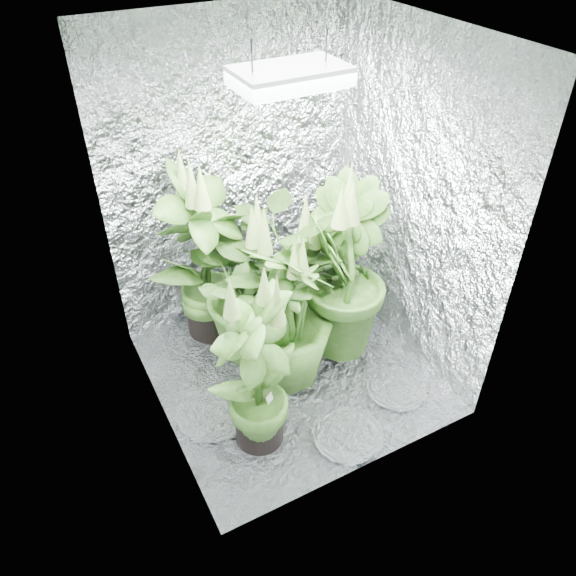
# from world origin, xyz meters

# --- Properties ---
(ground) EXTENTS (1.60, 1.60, 0.00)m
(ground) POSITION_xyz_m (0.00, 0.00, 0.00)
(ground) COLOR silver
(ground) RESTS_ON ground
(walls) EXTENTS (1.62, 1.62, 2.00)m
(walls) POSITION_xyz_m (0.00, 0.00, 1.00)
(walls) COLOR silver
(walls) RESTS_ON ground
(ceiling) EXTENTS (1.60, 1.60, 0.01)m
(ceiling) POSITION_xyz_m (0.00, 0.00, 2.00)
(ceiling) COLOR silver
(ceiling) RESTS_ON walls
(grow_lamp) EXTENTS (0.50, 0.30, 0.22)m
(grow_lamp) POSITION_xyz_m (0.00, 0.00, 1.83)
(grow_lamp) COLOR gray
(grow_lamp) RESTS_ON ceiling
(plant_a) EXTENTS (1.09, 1.09, 1.08)m
(plant_a) POSITION_xyz_m (-0.07, 0.30, 0.51)
(plant_a) COLOR black
(plant_a) RESTS_ON ground
(plant_b) EXTENTS (0.87, 0.87, 1.30)m
(plant_b) POSITION_xyz_m (-0.29, 0.58, 0.61)
(plant_b) COLOR black
(plant_b) RESTS_ON ground
(plant_c) EXTENTS (0.65, 0.65, 1.24)m
(plant_c) POSITION_xyz_m (0.40, 0.09, 0.57)
(plant_c) COLOR black
(plant_c) RESTS_ON ground
(plant_d) EXTENTS (0.71, 0.71, 1.02)m
(plant_d) POSITION_xyz_m (-0.02, -0.02, 0.48)
(plant_d) COLOR black
(plant_d) RESTS_ON ground
(plant_e) EXTENTS (0.84, 0.84, 0.98)m
(plant_e) POSITION_xyz_m (0.26, 0.31, 0.46)
(plant_e) COLOR black
(plant_e) RESTS_ON ground
(plant_f) EXTENTS (0.75, 0.75, 1.12)m
(plant_f) POSITION_xyz_m (-0.39, -0.37, 0.52)
(plant_f) COLOR black
(plant_f) RESTS_ON ground
(circulation_fan) EXTENTS (0.16, 0.34, 0.39)m
(circulation_fan) POSITION_xyz_m (0.58, 0.57, 0.16)
(circulation_fan) COLOR black
(circulation_fan) RESTS_ON ground
(plant_label) EXTENTS (0.05, 0.04, 0.08)m
(plant_label) POSITION_xyz_m (-0.33, -0.39, 0.30)
(plant_label) COLOR white
(plant_label) RESTS_ON plant_f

